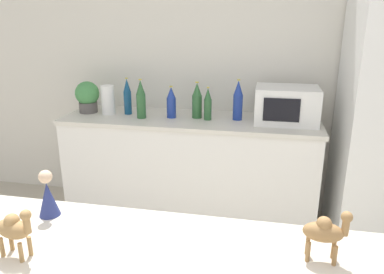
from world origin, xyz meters
name	(u,v)px	position (x,y,z in m)	size (l,w,h in m)	color
wall_back	(233,67)	(0.00, 2.73, 1.27)	(8.00, 0.06, 2.55)	silver
back_counter	(190,168)	(-0.31, 2.40, 0.45)	(2.10, 0.63, 0.90)	white
potted_plant	(87,96)	(-1.22, 2.42, 1.04)	(0.20, 0.20, 0.27)	#595451
paper_towel_roll	(108,100)	(-1.02, 2.39, 1.02)	(0.11, 0.11, 0.25)	white
microwave	(286,105)	(0.45, 2.42, 1.04)	(0.48, 0.37, 0.28)	white
back_bottle_0	(171,103)	(-0.46, 2.38, 1.02)	(0.08, 0.08, 0.26)	navy
back_bottle_1	(238,101)	(0.08, 2.42, 1.05)	(0.08, 0.08, 0.33)	navy
back_bottle_2	(127,97)	(-0.86, 2.43, 1.04)	(0.06, 0.06, 0.31)	navy
back_bottle_3	(208,104)	(-0.16, 2.37, 1.02)	(0.06, 0.06, 0.27)	#2D6033
back_bottle_4	(197,101)	(-0.26, 2.42, 1.04)	(0.08, 0.08, 0.30)	#2D6033
back_bottle_5	(141,100)	(-0.70, 2.32, 1.05)	(0.08, 0.08, 0.32)	#2D6033
camel_figurine	(14,228)	(-0.40, 0.32, 1.10)	(0.13, 0.08, 0.16)	#A87F4C
camel_figurine_second	(325,231)	(0.48, 0.48, 1.10)	(0.13, 0.07, 0.17)	olive
wise_man_figurine_crimson	(48,196)	(-0.45, 0.56, 1.08)	(0.07, 0.07, 0.17)	navy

